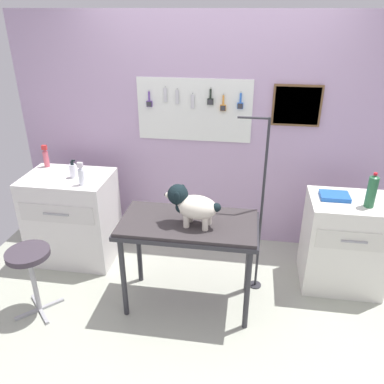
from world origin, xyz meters
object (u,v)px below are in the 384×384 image
object	(u,v)px
grooming_table	(188,230)
grooming_arm	(260,216)
dog	(191,205)
conditioner_bottle	(73,171)
counter_left	(73,218)
soda_bottle	(372,191)
cabinet_right	(344,243)
stool	(30,263)

from	to	relation	value
grooming_table	grooming_arm	distance (m)	0.64
dog	conditioner_bottle	distance (m)	1.30
grooming_table	grooming_arm	xyz separation A→B (m)	(0.56, 0.30, 0.01)
grooming_table	grooming_arm	world-z (taller)	grooming_arm
grooming_table	counter_left	world-z (taller)	counter_left
grooming_table	soda_bottle	size ratio (longest dim) A/B	3.70
conditioner_bottle	grooming_arm	bearing A→B (deg)	-6.46
counter_left	grooming_arm	bearing A→B (deg)	-6.61
counter_left	conditioner_bottle	xyz separation A→B (m)	(0.08, -0.01, 0.51)
conditioner_bottle	cabinet_right	bearing A→B (deg)	-0.36
grooming_arm	stool	xyz separation A→B (m)	(-1.78, -0.60, -0.24)
counter_left	cabinet_right	world-z (taller)	counter_left
dog	soda_bottle	size ratio (longest dim) A/B	1.48
grooming_arm	cabinet_right	distance (m)	0.84
counter_left	conditioner_bottle	bearing A→B (deg)	-9.73
soda_bottle	stool	bearing A→B (deg)	-165.38
cabinet_right	soda_bottle	bearing A→B (deg)	-39.67
grooming_table	dog	distance (m)	0.26
grooming_arm	conditioner_bottle	world-z (taller)	grooming_arm
dog	conditioner_bottle	xyz separation A→B (m)	(-1.19, 0.54, -0.02)
dog	stool	size ratio (longest dim) A/B	0.74
grooming_table	cabinet_right	size ratio (longest dim) A/B	1.30
cabinet_right	stool	xyz separation A→B (m)	(-2.54, -0.78, 0.07)
grooming_arm	stool	size ratio (longest dim) A/B	2.63
dog	soda_bottle	world-z (taller)	soda_bottle
stool	counter_left	bearing A→B (deg)	90.86
cabinet_right	stool	distance (m)	2.66
grooming_table	dog	bearing A→B (deg)	-54.24
grooming_table	counter_left	size ratio (longest dim) A/B	1.24
counter_left	soda_bottle	size ratio (longest dim) A/B	2.99
soda_bottle	grooming_table	bearing A→B (deg)	-164.61
stool	conditioner_bottle	xyz separation A→B (m)	(0.07, 0.79, 0.47)
dog	cabinet_right	distance (m)	1.49
grooming_arm	stool	world-z (taller)	grooming_arm
grooming_arm	stool	distance (m)	1.90
counter_left	soda_bottle	distance (m)	2.72
counter_left	cabinet_right	distance (m)	2.55
grooming_table	stool	distance (m)	1.28
grooming_arm	stool	bearing A→B (deg)	-161.37
cabinet_right	soda_bottle	size ratio (longest dim) A/B	2.85
grooming_table	counter_left	distance (m)	1.37
conditioner_bottle	grooming_table	bearing A→B (deg)	-23.28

